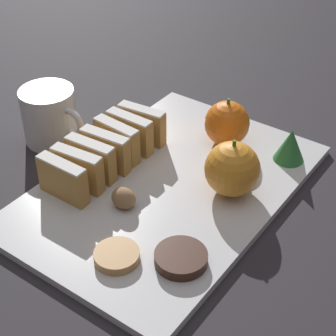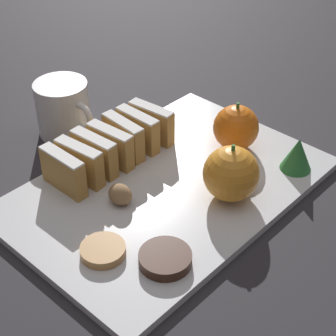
{
  "view_description": "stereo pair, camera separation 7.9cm",
  "coord_description": "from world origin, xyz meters",
  "px_view_note": "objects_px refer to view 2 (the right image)",
  "views": [
    {
      "loc": [
        0.37,
        -0.51,
        0.51
      ],
      "look_at": [
        0.0,
        0.0,
        0.04
      ],
      "focal_mm": 60.0,
      "sensor_mm": 36.0,
      "label": 1
    },
    {
      "loc": [
        0.43,
        -0.46,
        0.51
      ],
      "look_at": [
        0.0,
        0.0,
        0.04
      ],
      "focal_mm": 60.0,
      "sensor_mm": 36.0,
      "label": 2
    }
  ],
  "objects_px": {
    "walnut": "(120,194)",
    "orange_far": "(236,128)",
    "orange_near": "(231,174)",
    "coffee_mug": "(65,108)",
    "chocolate_cookie": "(165,259)"
  },
  "relations": [
    {
      "from": "chocolate_cookie",
      "to": "coffee_mug",
      "type": "height_order",
      "value": "coffee_mug"
    },
    {
      "from": "orange_far",
      "to": "orange_near",
      "type": "bearing_deg",
      "value": -55.96
    },
    {
      "from": "walnut",
      "to": "chocolate_cookie",
      "type": "height_order",
      "value": "walnut"
    },
    {
      "from": "walnut",
      "to": "orange_far",
      "type": "bearing_deg",
      "value": 81.44
    },
    {
      "from": "orange_far",
      "to": "chocolate_cookie",
      "type": "relative_size",
      "value": 1.2
    },
    {
      "from": "chocolate_cookie",
      "to": "coffee_mug",
      "type": "relative_size",
      "value": 0.56
    },
    {
      "from": "orange_near",
      "to": "orange_far",
      "type": "bearing_deg",
      "value": 124.04
    },
    {
      "from": "orange_far",
      "to": "coffee_mug",
      "type": "relative_size",
      "value": 0.67
    },
    {
      "from": "walnut",
      "to": "orange_near",
      "type": "bearing_deg",
      "value": 48.27
    },
    {
      "from": "orange_near",
      "to": "walnut",
      "type": "relative_size",
      "value": 2.41
    },
    {
      "from": "coffee_mug",
      "to": "chocolate_cookie",
      "type": "bearing_deg",
      "value": -19.46
    },
    {
      "from": "walnut",
      "to": "chocolate_cookie",
      "type": "xyz_separation_m",
      "value": [
        0.12,
        -0.04,
        -0.01
      ]
    },
    {
      "from": "orange_near",
      "to": "coffee_mug",
      "type": "relative_size",
      "value": 0.73
    },
    {
      "from": "orange_near",
      "to": "orange_far",
      "type": "height_order",
      "value": "orange_near"
    },
    {
      "from": "orange_near",
      "to": "walnut",
      "type": "bearing_deg",
      "value": -131.73
    }
  ]
}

